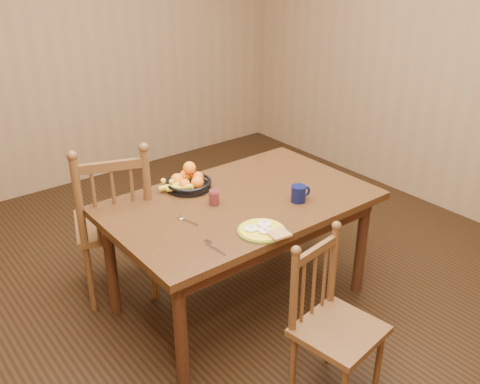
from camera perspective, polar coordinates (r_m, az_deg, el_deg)
room at (r=3.01m, az=0.00°, el=9.46°), size 4.52×5.02×2.72m
dining_table at (r=3.27m, az=0.00°, el=-2.13°), size 1.60×1.00×0.75m
chair_far at (r=3.52m, az=-13.18°, el=-3.28°), size 0.62×0.61×1.08m
chair_near at (r=2.81m, az=9.91°, el=-13.75°), size 0.45×0.43×0.88m
breakfast_plate at (r=2.88m, az=2.41°, el=-4.09°), size 0.26×0.29×0.04m
fork at (r=2.75m, az=-2.89°, el=-5.83°), size 0.04×0.18×0.00m
spoon at (r=3.02m, az=-6.02°, el=-2.89°), size 0.05×0.16×0.01m
coffee_mug at (r=3.21m, az=6.32°, el=-0.14°), size 0.13×0.09×0.10m
juice_glass at (r=3.16m, az=-2.78°, el=-0.62°), size 0.06×0.06×0.09m
fruit_bowl at (r=3.37m, az=-5.59°, el=1.11°), size 0.32×0.29×0.17m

